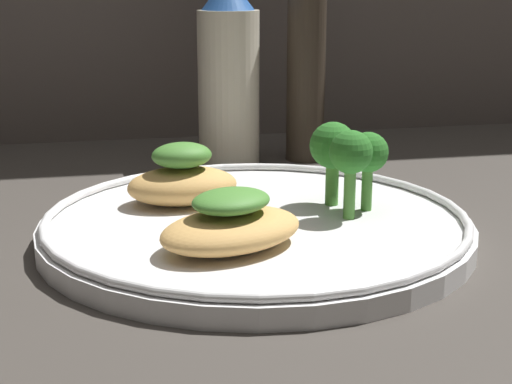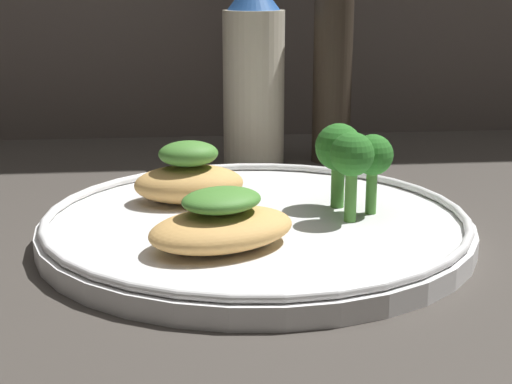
{
  "view_description": "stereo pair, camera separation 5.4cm",
  "coord_description": "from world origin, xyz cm",
  "px_view_note": "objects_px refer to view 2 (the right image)",
  "views": [
    {
      "loc": [
        -10.65,
        -50.62,
        17.8
      ],
      "look_at": [
        0.0,
        0.0,
        3.4
      ],
      "focal_mm": 55.0,
      "sensor_mm": 36.0,
      "label": 1
    },
    {
      "loc": [
        -5.35,
        -51.45,
        17.8
      ],
      "look_at": [
        0.0,
        0.0,
        3.4
      ],
      "focal_mm": 55.0,
      "sensor_mm": 36.0,
      "label": 2
    }
  ],
  "objects_px": {
    "pepper_grinder": "(333,69)",
    "plate": "(256,225)",
    "sauce_bottle": "(254,75)",
    "broccoli_bunch": "(351,154)"
  },
  "relations": [
    {
      "from": "sauce_bottle",
      "to": "pepper_grinder",
      "type": "relative_size",
      "value": 0.92
    },
    {
      "from": "plate",
      "to": "pepper_grinder",
      "type": "height_order",
      "value": "pepper_grinder"
    },
    {
      "from": "sauce_bottle",
      "to": "plate",
      "type": "bearing_deg",
      "value": -95.39
    },
    {
      "from": "plate",
      "to": "sauce_bottle",
      "type": "distance_m",
      "value": 0.24
    },
    {
      "from": "broccoli_bunch",
      "to": "pepper_grinder",
      "type": "xyz_separation_m",
      "value": [
        0.03,
        0.22,
        0.03
      ]
    },
    {
      "from": "pepper_grinder",
      "to": "plate",
      "type": "bearing_deg",
      "value": -113.08
    },
    {
      "from": "broccoli_bunch",
      "to": "sauce_bottle",
      "type": "relative_size",
      "value": 0.38
    },
    {
      "from": "sauce_bottle",
      "to": "pepper_grinder",
      "type": "distance_m",
      "value": 0.08
    },
    {
      "from": "plate",
      "to": "sauce_bottle",
      "type": "bearing_deg",
      "value": 84.61
    },
    {
      "from": "broccoli_bunch",
      "to": "sauce_bottle",
      "type": "distance_m",
      "value": 0.23
    }
  ]
}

